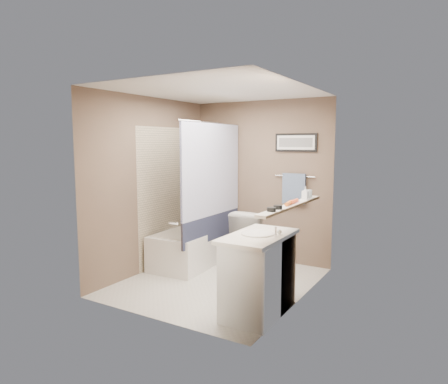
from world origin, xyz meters
The scene contains 34 objects.
ground centered at (0.00, 0.00, 0.00)m, with size 2.50×2.50×0.00m, color beige.
ceiling centered at (0.00, 0.00, 2.38)m, with size 2.20×2.50×0.04m, color white.
wall_back centered at (0.00, 1.23, 1.20)m, with size 2.20×0.04×2.40m, color brown.
wall_front centered at (0.00, -1.23, 1.20)m, with size 2.20×0.04×2.40m, color brown.
wall_left centered at (-1.08, 0.00, 1.20)m, with size 0.04×2.50×2.40m, color brown.
wall_right centered at (1.08, 0.00, 1.20)m, with size 0.04×2.50×2.40m, color brown.
tile_surround centered at (-1.09, 0.50, 1.00)m, with size 0.02×1.55×2.00m, color #BAAA8D.
curtain_rod centered at (-0.40, 0.50, 2.05)m, with size 0.02×0.02×1.55m, color silver.
curtain_upper centered at (-0.40, 0.50, 1.40)m, with size 0.03×1.45×1.28m, color silver.
curtain_lower centered at (-0.40, 0.50, 0.58)m, with size 0.03×1.45×0.36m, color #232942.
mirror centered at (1.09, -0.15, 1.62)m, with size 0.02×1.60×1.00m, color silver.
shelf centered at (1.04, -0.15, 1.10)m, with size 0.12×1.60×0.03m, color silver.
towel_bar centered at (0.55, 1.22, 1.30)m, with size 0.02×0.02×0.60m, color silver.
towel centered at (0.55, 1.20, 1.12)m, with size 0.34×0.05×0.44m, color #7D96B6.
art_frame centered at (0.55, 1.23, 1.78)m, with size 0.62×0.03×0.26m, color black.
art_mat centered at (0.55, 1.22, 1.78)m, with size 0.56×0.00×0.20m, color white.
art_image centered at (0.55, 1.22, 1.78)m, with size 0.50×0.00×0.13m, color #595959.
door centered at (0.55, -1.24, 1.00)m, with size 0.80×0.02×2.00m, color silver.
door_handle centered at (0.22, -1.19, 1.00)m, with size 0.02×0.02×0.10m, color silver.
bathtub centered at (-0.75, 0.55, 0.25)m, with size 0.70×1.50×0.50m, color white.
tub_rim centered at (-0.75, 0.55, 0.50)m, with size 0.56×1.36×0.02m, color beige.
toilet centered at (0.13, 0.85, 0.41)m, with size 0.46×0.81×0.83m, color silver.
vanity centered at (0.85, -0.58, 0.40)m, with size 0.50×0.90×0.80m, color white.
countertop centered at (0.84, -0.58, 0.82)m, with size 0.54×0.96×0.04m, color silver.
sink_basin centered at (0.83, -0.58, 0.85)m, with size 0.34×0.34×0.01m, color white.
faucet_spout centered at (1.03, -0.58, 0.89)m, with size 0.02×0.02×0.10m, color silver.
faucet_knob centered at (1.03, -0.48, 0.87)m, with size 0.05×0.05×0.05m, color silver.
candle_bowl_near centered at (1.04, -0.69, 1.14)m, with size 0.09×0.09×0.04m, color black.
candle_bowl_far centered at (1.04, -0.54, 1.14)m, with size 0.09×0.09×0.04m, color black.
hair_brush_front centered at (1.04, -0.24, 1.14)m, with size 0.04×0.04×0.22m, color #C9591C.
hair_brush_back centered at (1.04, -0.09, 1.14)m, with size 0.04×0.04×0.22m, color #D4461E.
pink_comb centered at (1.04, -0.01, 1.12)m, with size 0.03×0.16×0.01m, color pink.
glass_jar centered at (1.04, 0.40, 1.17)m, with size 0.08×0.08×0.10m, color silver.
soap_bottle centered at (1.04, 0.28, 1.19)m, with size 0.07×0.07×0.15m, color #999999.
Camera 1 is at (2.58, -4.21, 1.78)m, focal length 32.00 mm.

